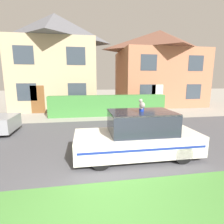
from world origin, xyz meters
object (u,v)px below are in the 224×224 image
house_left (57,61)px  house_right (158,68)px  police_car (138,136)px  cat (142,104)px

house_left → house_right: bearing=0.9°
house_left → police_car: bearing=-70.6°
police_car → house_left: size_ratio=0.50×
police_car → cat: bearing=98.8°
police_car → house_left: (-4.08, 11.61, 3.44)m
cat → house_right: house_right is taller
house_left → house_right: (9.82, 0.16, -0.48)m
cat → house_right: bearing=-35.2°
cat → house_left: 12.71m
cat → house_right: (5.72, 11.95, 1.89)m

